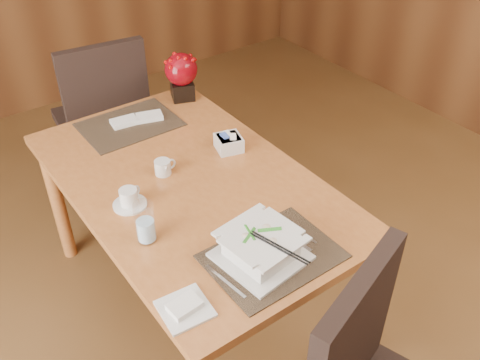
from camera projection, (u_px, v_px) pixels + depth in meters
dining_table at (191, 198)px, 2.28m from camera, size 0.90×1.50×0.75m
placemat_near at (273, 256)px, 1.87m from camera, size 0.45×0.33×0.01m
placemat_far at (130, 124)px, 2.58m from camera, size 0.45×0.33×0.01m
soup_setting at (261, 247)px, 1.83m from camera, size 0.30×0.30×0.11m
coffee_cup at (129, 199)px, 2.07m from camera, size 0.13×0.13×0.08m
water_glass at (145, 222)px, 1.89m from camera, size 0.07×0.07×0.17m
creamer_jug at (163, 167)px, 2.24m from camera, size 0.09×0.09×0.06m
sugar_caddy at (229, 143)px, 2.39m from camera, size 0.14×0.14×0.07m
berry_decor at (181, 73)px, 2.71m from camera, size 0.17×0.17×0.25m
napkins_far at (139, 119)px, 2.59m from camera, size 0.26×0.14×0.02m
bread_plate at (185, 309)px, 1.68m from camera, size 0.17×0.17×0.01m
far_chair at (104, 113)px, 3.01m from camera, size 0.53×0.54×1.03m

